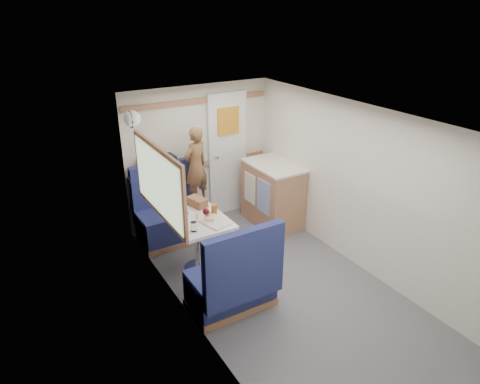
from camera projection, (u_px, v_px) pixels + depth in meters
floor at (290, 295)px, 4.80m from camera, size 4.50×4.50×0.00m
ceiling at (300, 121)px, 3.99m from camera, size 4.50×4.50×0.00m
wall_back at (199, 155)px, 6.16m from camera, size 2.20×0.02×2.00m
wall_left at (197, 245)px, 3.88m from camera, size 0.02×4.50×2.00m
wall_right at (371, 194)px, 4.91m from camera, size 0.02×4.50×2.00m
oak_trim_low at (200, 165)px, 6.21m from camera, size 2.15×0.02×0.08m
oak_trim_high at (198, 101)px, 5.83m from camera, size 2.15×0.02×0.08m
side_window at (158, 182)px, 4.58m from camera, size 0.04×1.30×0.72m
rear_door at (228, 152)px, 6.36m from camera, size 0.62×0.12×1.86m
dinette_table at (197, 228)px, 5.05m from camera, size 0.62×0.92×0.72m
bench_far at (171, 219)px, 5.84m from camera, size 0.90×0.59×1.05m
bench_near at (233, 285)px, 4.48m from camera, size 0.90×0.59×1.05m
ledge at (161, 174)px, 5.81m from camera, size 0.90×0.14×0.04m
dome_light at (132, 119)px, 5.06m from camera, size 0.20×0.20×0.20m
galley_counter at (273, 194)px, 6.21m from camera, size 0.57×0.92×0.92m
person at (196, 166)px, 5.75m from camera, size 0.46×0.37×1.09m
duffel_bag at (158, 165)px, 5.74m from camera, size 0.48×0.25×0.22m
tray at (215, 222)px, 4.86m from camera, size 0.33×0.38×0.02m
orange_fruit at (207, 213)px, 4.97m from camera, size 0.07×0.07×0.07m
cheese_block at (210, 219)px, 4.86m from camera, size 0.11×0.08×0.03m
wine_glass at (206, 212)px, 4.83m from camera, size 0.08×0.08×0.17m
tumbler_left at (194, 227)px, 4.66m from camera, size 0.07×0.07×0.11m
tumbler_mid at (186, 209)px, 5.05m from camera, size 0.07×0.07×0.12m
beer_glass at (214, 209)px, 5.06m from camera, size 0.07×0.07×0.11m
pepper_grinder at (207, 213)px, 4.98m from camera, size 0.04×0.04×0.10m
salt_grinder at (197, 215)px, 4.93m from camera, size 0.04×0.04×0.09m
bread_loaf at (197, 202)px, 5.24m from camera, size 0.20×0.28×0.11m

